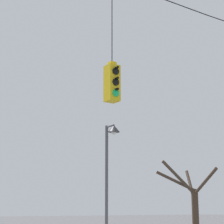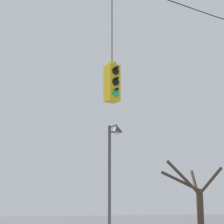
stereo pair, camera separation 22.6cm
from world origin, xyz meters
name	(u,v)px [view 1 (the left image)]	position (x,y,z in m)	size (l,w,h in m)	color
traffic_light_over_intersection	(112,82)	(-5.19, -0.26, 5.19)	(0.34, 0.46, 3.62)	yellow
street_lamp	(110,160)	(-2.20, 4.33, 3.67)	(0.46, 0.80, 5.06)	#515156
bare_tree	(192,202)	(5.37, 7.74, 2.17)	(2.44, 3.54, 4.41)	#423326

